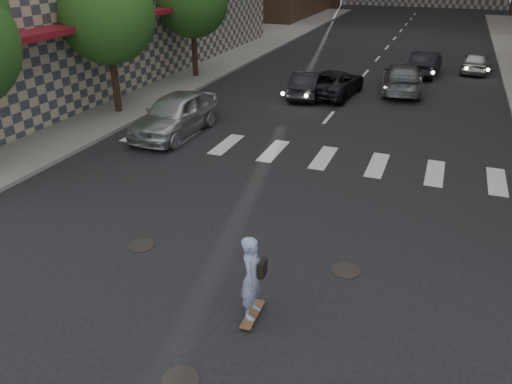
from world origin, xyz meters
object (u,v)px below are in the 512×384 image
silver_sedan (175,114)px  traffic_car_e (425,63)px  skateboarder (253,278)px  traffic_car_d (477,62)px  traffic_car_a (307,84)px  traffic_car_b (403,78)px  tree_b (109,11)px  traffic_car_c (334,83)px

silver_sedan → traffic_car_e: bearing=61.1°
traffic_car_e → silver_sedan: bearing=64.0°
skateboarder → silver_sedan: 12.30m
traffic_car_d → traffic_car_e: size_ratio=0.91×
traffic_car_a → skateboarder: bearing=95.0°
traffic_car_d → skateboarder: bearing=86.6°
silver_sedan → traffic_car_d: size_ratio=1.26×
silver_sedan → skateboarder: bearing=-51.9°
skateboarder → traffic_car_e: skateboarder is taller
skateboarder → silver_sedan: (-7.32, 9.87, -0.17)m
traffic_car_a → silver_sedan: bearing=58.4°
traffic_car_b → traffic_car_e: (0.86, 4.69, -0.04)m
skateboarder → traffic_car_e: (1.68, 25.22, -0.31)m
traffic_car_a → tree_b: bearing=31.9°
traffic_car_a → traffic_car_d: size_ratio=1.02×
tree_b → traffic_car_e: (12.94, 13.66, -3.92)m
traffic_car_b → traffic_car_d: (3.88, 6.66, -0.08)m
tree_b → traffic_car_a: tree_b is taller
traffic_car_b → traffic_car_a: bearing=25.9°
skateboarder → traffic_car_b: 20.55m
traffic_car_a → traffic_car_d: (8.50, 9.58, 0.01)m
skateboarder → traffic_car_d: skateboarder is taller
traffic_car_b → traffic_car_d: traffic_car_b is taller
traffic_car_e → skateboarder: bearing=90.6°
tree_b → silver_sedan: (3.93, -1.68, -3.79)m
tree_b → traffic_car_a: 10.39m
tree_b → traffic_car_c: (8.77, 6.86, -3.98)m
traffic_car_b → traffic_car_e: traffic_car_b is taller
tree_b → traffic_car_a: bearing=39.1°
traffic_car_e → tree_b: bearing=51.0°
silver_sedan → traffic_car_e: (9.00, 15.34, -0.13)m
silver_sedan → traffic_car_b: (8.14, 10.65, -0.10)m
traffic_car_c → traffic_car_b: bearing=-141.9°
traffic_car_b → traffic_car_c: (-3.31, -2.11, -0.09)m
silver_sedan → traffic_car_b: 13.41m
tree_b → traffic_car_a: (7.45, 6.06, -3.98)m
tree_b → silver_sedan: 5.71m
traffic_car_b → traffic_car_c: size_ratio=1.09×
tree_b → silver_sedan: size_ratio=1.31×
traffic_car_e → traffic_car_b: bearing=84.0°
silver_sedan → traffic_car_c: 9.82m
traffic_car_b → skateboarder: bearing=81.3°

